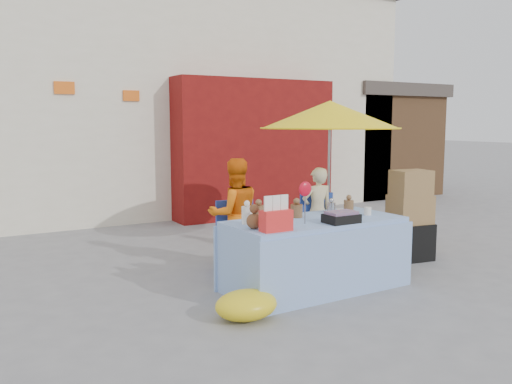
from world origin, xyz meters
TOP-DOWN VIEW (x-y plane):
  - ground at (0.00, 0.00)m, footprint 80.00×80.00m
  - backdrop at (0.52, 7.52)m, footprint 14.00×8.00m
  - market_table at (0.44, -0.12)m, footprint 2.01×0.98m
  - chair_left at (0.07, 0.88)m, footprint 0.55×0.54m
  - chair_right at (1.32, 0.88)m, footprint 0.55×0.54m
  - vendor_orange at (0.07, 1.02)m, footprint 0.74×0.62m
  - vendor_beige at (1.32, 1.02)m, footprint 0.48×0.35m
  - umbrella at (1.62, 1.17)m, footprint 1.90×1.90m
  - box_stack at (2.27, 0.27)m, footprint 0.59×0.51m
  - tarp_bundle at (-0.65, -0.56)m, footprint 0.68×0.58m

SIDE VIEW (x-z plane):
  - ground at x=0.00m, z-range 0.00..0.00m
  - tarp_bundle at x=-0.65m, z-range 0.00..0.27m
  - chair_left at x=0.07m, z-range -0.17..0.68m
  - chair_right at x=1.32m, z-range -0.17..0.68m
  - market_table at x=0.44m, z-range -0.21..0.99m
  - box_stack at x=2.27m, z-range -0.05..1.14m
  - vendor_beige at x=1.32m, z-range 0.00..1.21m
  - vendor_orange at x=0.07m, z-range 0.00..1.37m
  - umbrella at x=1.62m, z-range 0.85..2.94m
  - backdrop at x=0.52m, z-range -0.80..7.00m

